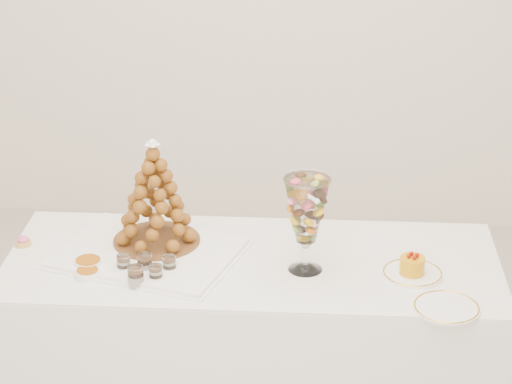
{
  "coord_description": "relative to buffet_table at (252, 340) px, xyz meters",
  "views": [
    {
      "loc": [
        0.32,
        -2.97,
        2.38
      ],
      "look_at": [
        0.05,
        0.22,
        0.95
      ],
      "focal_mm": 70.0,
      "sensor_mm": 36.0,
      "label": 1
    }
  ],
  "objects": [
    {
      "name": "verrine_e",
      "position": [
        -0.32,
        -0.19,
        0.37
      ],
      "size": [
        0.06,
        0.06,
        0.06
      ],
      "primitive_type": "cylinder",
      "rotation": [
        0.0,
        0.0,
        -0.23
      ],
      "color": "white",
      "rests_on": "buffet_table"
    },
    {
      "name": "macaron_vase",
      "position": [
        0.19,
        -0.05,
        0.57
      ],
      "size": [
        0.16,
        0.16,
        0.35
      ],
      "color": "white",
      "rests_on": "buffet_table"
    },
    {
      "name": "verrine_b",
      "position": [
        -0.37,
        -0.13,
        0.38
      ],
      "size": [
        0.06,
        0.06,
        0.07
      ],
      "primitive_type": "cylinder",
      "rotation": [
        0.0,
        0.0,
        -0.06
      ],
      "color": "white",
      "rests_on": "buffet_table"
    },
    {
      "name": "cake_plate",
      "position": [
        0.57,
        -0.06,
        0.35
      ],
      "size": [
        0.21,
        0.21,
        0.01
      ],
      "primitive_type": "cylinder",
      "color": "white",
      "rests_on": "buffet_table"
    },
    {
      "name": "lace_tray",
      "position": [
        -0.38,
        0.0,
        0.35
      ],
      "size": [
        0.72,
        0.62,
        0.02
      ],
      "primitive_type": "cube",
      "rotation": [
        0.0,
        0.0,
        -0.29
      ],
      "color": "white",
      "rests_on": "buffet_table"
    },
    {
      "name": "spare_plate",
      "position": [
        0.67,
        -0.29,
        0.35
      ],
      "size": [
        0.22,
        0.22,
        0.01
      ],
      "primitive_type": "cylinder",
      "color": "white",
      "rests_on": "buffet_table"
    },
    {
      "name": "mousse_cake",
      "position": [
        0.57,
        -0.07,
        0.38
      ],
      "size": [
        0.09,
        0.09,
        0.08
      ],
      "color": "orange",
      "rests_on": "cake_plate"
    },
    {
      "name": "verrine_d",
      "position": [
        -0.38,
        -0.22,
        0.38
      ],
      "size": [
        0.06,
        0.06,
        0.07
      ],
      "primitive_type": "cylinder",
      "rotation": [
        0.0,
        0.0,
        0.06
      ],
      "color": "white",
      "rests_on": "buffet_table"
    },
    {
      "name": "buffet_table",
      "position": [
        0.0,
        0.0,
        0.0
      ],
      "size": [
        1.81,
        0.75,
        0.68
      ],
      "rotation": [
        0.0,
        0.0,
        0.02
      ],
      "color": "white",
      "rests_on": "ground"
    },
    {
      "name": "ramekin_front",
      "position": [
        -0.56,
        -0.17,
        0.35
      ],
      "size": [
        0.08,
        0.08,
        0.03
      ],
      "primitive_type": "cylinder",
      "color": "white",
      "rests_on": "buffet_table"
    },
    {
      "name": "croquembouche",
      "position": [
        -0.36,
        0.08,
        0.56
      ],
      "size": [
        0.32,
        0.32,
        0.4
      ],
      "rotation": [
        0.0,
        0.0,
        0.2
      ],
      "color": "brown",
      "rests_on": "lace_tray"
    },
    {
      "name": "verrine_a",
      "position": [
        -0.44,
        -0.13,
        0.37
      ],
      "size": [
        0.06,
        0.06,
        0.06
      ],
      "primitive_type": "cylinder",
      "rotation": [
        0.0,
        0.0,
        -0.21
      ],
      "color": "white",
      "rests_on": "buffet_table"
    },
    {
      "name": "pink_tart",
      "position": [
        -0.86,
        0.04,
        0.36
      ],
      "size": [
        0.06,
        0.06,
        0.04
      ],
      "color": "tan",
      "rests_on": "buffet_table"
    },
    {
      "name": "verrine_c",
      "position": [
        -0.28,
        -0.12,
        0.37
      ],
      "size": [
        0.05,
        0.05,
        0.06
      ],
      "primitive_type": "cylinder",
      "rotation": [
        0.0,
        0.0,
        -0.16
      ],
      "color": "white",
      "rests_on": "buffet_table"
    },
    {
      "name": "ramekin_back",
      "position": [
        -0.58,
        -0.11,
        0.36
      ],
      "size": [
        0.1,
        0.1,
        0.03
      ],
      "primitive_type": "cylinder",
      "color": "white",
      "rests_on": "buffet_table"
    }
  ]
}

